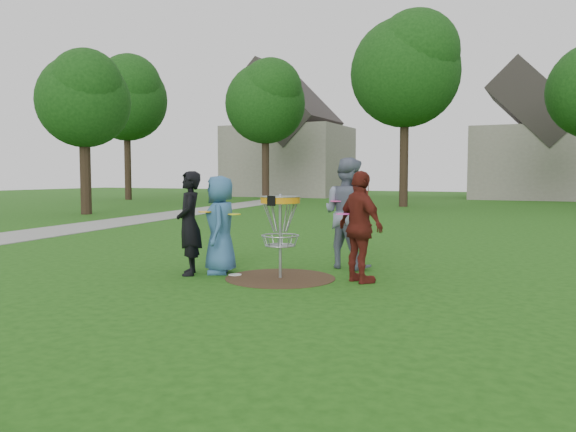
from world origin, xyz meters
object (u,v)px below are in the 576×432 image
at_px(player_black, 189,223).
at_px(player_grey, 347,213).
at_px(player_maroon, 361,227).
at_px(disc_golf_basket, 280,216).
at_px(player_blue, 220,225).

bearing_deg(player_black, player_grey, 95.55).
bearing_deg(player_grey, player_maroon, 132.46).
distance_m(player_grey, disc_golf_basket, 1.58).
xyz_separation_m(player_blue, player_black, (-0.40, -0.34, 0.04)).
xyz_separation_m(player_blue, player_grey, (1.79, 1.44, 0.16)).
bearing_deg(player_grey, player_blue, 54.16).
distance_m(player_black, player_maroon, 2.88).
height_order(player_blue, player_maroon, player_maroon).
height_order(player_black, player_grey, player_grey).
distance_m(player_maroon, disc_golf_basket, 1.32).
bearing_deg(player_black, disc_golf_basket, 68.95).
bearing_deg(player_black, player_blue, 97.20).
relative_size(player_grey, player_maroon, 1.14).
bearing_deg(player_maroon, player_black, 47.14).
bearing_deg(disc_golf_basket, player_grey, 65.56).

